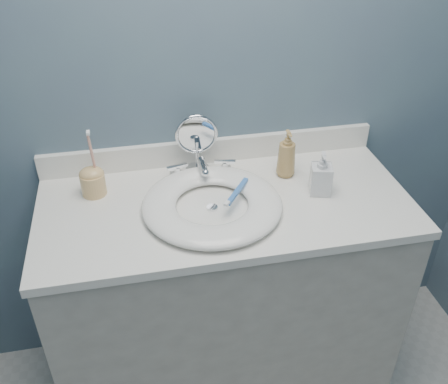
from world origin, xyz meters
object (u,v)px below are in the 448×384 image
object	(u,v)px
makeup_mirror	(197,141)
soap_bottle_amber	(287,154)
soap_bottle_clear	(321,173)
toothbrush_holder	(93,180)

from	to	relation	value
makeup_mirror	soap_bottle_amber	xyz separation A→B (m)	(0.30, -0.09, -0.03)
soap_bottle_amber	soap_bottle_clear	xyz separation A→B (m)	(0.08, -0.13, -0.01)
makeup_mirror	toothbrush_holder	xyz separation A→B (m)	(-0.36, -0.08, -0.07)
soap_bottle_clear	soap_bottle_amber	bearing A→B (deg)	137.00
makeup_mirror	toothbrush_holder	bearing A→B (deg)	-165.89
makeup_mirror	toothbrush_holder	distance (m)	0.38
soap_bottle_amber	toothbrush_holder	size ratio (longest dim) A/B	0.73
makeup_mirror	soap_bottle_clear	bearing A→B (deg)	-28.29
soap_bottle_amber	toothbrush_holder	bearing A→B (deg)	-179.13
makeup_mirror	soap_bottle_clear	distance (m)	0.44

